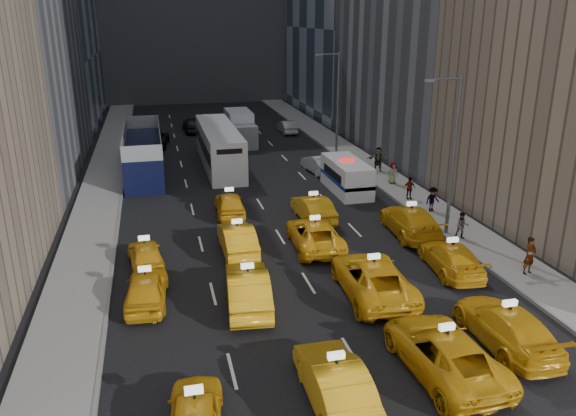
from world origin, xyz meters
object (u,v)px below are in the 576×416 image
object	(u,v)px
nypd_van	(347,177)
city_bus	(219,147)
double_decker	(143,152)
box_truck	(240,128)
pedestrian_0	(530,256)

from	to	relation	value
nypd_van	city_bus	xyz separation A→B (m)	(-7.91, 9.16, 0.54)
double_decker	box_truck	distance (m)	12.93
nypd_van	box_truck	xyz separation A→B (m)	(-4.84, 17.40, 0.42)
box_truck	pedestrian_0	size ratio (longest dim) A/B	3.71
city_bus	box_truck	xyz separation A→B (m)	(3.07, 8.23, -0.13)
nypd_van	pedestrian_0	size ratio (longest dim) A/B	3.15
double_decker	city_bus	world-z (taller)	double_decker
nypd_van	box_truck	distance (m)	18.06
pedestrian_0	double_decker	bearing A→B (deg)	112.03
double_decker	city_bus	bearing A→B (deg)	11.35
box_truck	pedestrian_0	world-z (taller)	box_truck
double_decker	box_truck	bearing A→B (deg)	47.78
double_decker	city_bus	distance (m)	6.13
double_decker	pedestrian_0	world-z (taller)	double_decker
nypd_van	pedestrian_0	xyz separation A→B (m)	(3.96, -15.11, -0.01)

